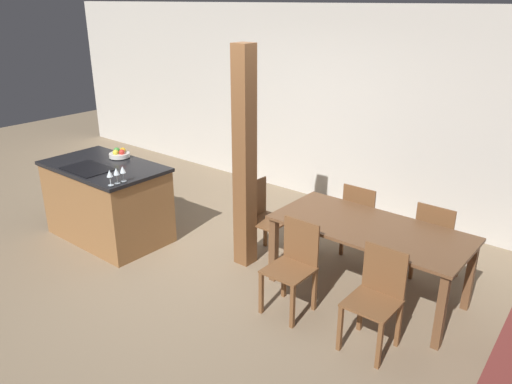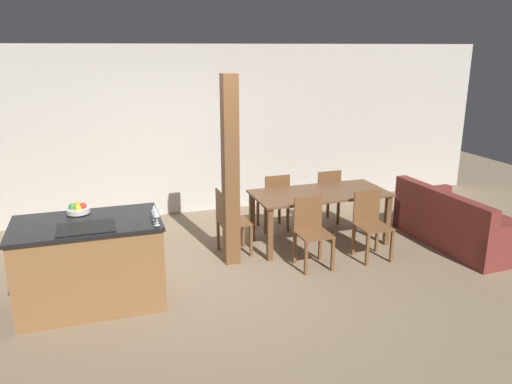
% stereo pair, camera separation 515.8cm
% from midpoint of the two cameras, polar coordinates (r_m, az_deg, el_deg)
% --- Properties ---
extents(ground_plane, '(16.00, 16.00, 0.00)m').
position_cam_midpoint_polar(ground_plane, '(5.26, 21.29, -11.29)').
color(ground_plane, '#847056').
extents(wall_back, '(11.20, 0.08, 2.70)m').
position_cam_midpoint_polar(wall_back, '(7.14, 29.53, 7.59)').
color(wall_back, beige).
rests_on(wall_back, ground_plane).
extents(kitchen_island, '(1.49, 0.89, 0.94)m').
position_cam_midpoint_polar(kitchen_island, '(5.35, 7.22, -3.64)').
color(kitchen_island, olive).
rests_on(kitchen_island, ground_plane).
extents(fruit_bowl, '(0.25, 0.25, 0.11)m').
position_cam_midpoint_polar(fruit_bowl, '(5.43, 8.44, 2.52)').
color(fruit_bowl, silver).
rests_on(fruit_bowl, kitchen_island).
extents(wine_glass_near, '(0.07, 0.07, 0.17)m').
position_cam_midpoint_polar(wine_glass_near, '(4.52, 12.23, -0.52)').
color(wine_glass_near, silver).
rests_on(wine_glass_near, kitchen_island).
extents(wine_glass_middle, '(0.07, 0.07, 0.17)m').
position_cam_midpoint_polar(wine_glass_middle, '(4.58, 12.70, -0.23)').
color(wine_glass_middle, silver).
rests_on(wine_glass_middle, kitchen_island).
extents(wine_glass_far, '(0.07, 0.07, 0.17)m').
position_cam_midpoint_polar(wine_glass_far, '(4.65, 13.16, 0.05)').
color(wine_glass_far, silver).
rests_on(wine_glass_far, kitchen_island).
extents(dining_table, '(1.85, 0.87, 0.73)m').
position_cam_midpoint_polar(dining_table, '(5.42, 41.31, -6.84)').
color(dining_table, brown).
rests_on(dining_table, ground_plane).
extents(dining_chair_near_left, '(0.40, 0.40, 0.87)m').
position_cam_midpoint_polar(dining_chair_near_left, '(4.87, 35.95, -10.66)').
color(dining_chair_near_left, brown).
rests_on(dining_chair_near_left, ground_plane).
extents(dining_chair_near_right, '(0.40, 0.40, 0.87)m').
position_cam_midpoint_polar(dining_chair_near_right, '(4.95, 45.62, -12.73)').
color(dining_chair_near_right, brown).
rests_on(dining_chair_near_right, ground_plane).
extents(dining_chair_far_left, '(0.40, 0.40, 0.87)m').
position_cam_midpoint_polar(dining_chair_far_left, '(6.08, 37.07, -4.97)').
color(dining_chair_far_left, brown).
rests_on(dining_chair_far_left, ground_plane).
extents(dining_chair_far_right, '(0.40, 0.40, 0.87)m').
position_cam_midpoint_polar(dining_chair_far_right, '(6.15, 44.71, -6.71)').
color(dining_chair_far_right, brown).
rests_on(dining_chair_far_right, ground_plane).
extents(dining_chair_head_end, '(0.40, 0.40, 0.87)m').
position_cam_midpoint_polar(dining_chair_head_end, '(5.52, 27.61, -5.31)').
color(dining_chair_head_end, brown).
rests_on(dining_chair_head_end, ground_plane).
extents(timber_post, '(0.19, 0.19, 2.36)m').
position_cam_midpoint_polar(timber_post, '(5.03, 27.83, 1.08)').
color(timber_post, brown).
rests_on(timber_post, ground_plane).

